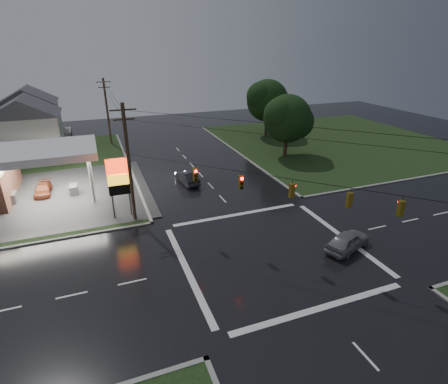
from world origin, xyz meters
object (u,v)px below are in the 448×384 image
object	(u,v)px
house_near	(27,126)
house_far	(29,112)
utility_pole_nw	(129,163)
car_crossing	(348,241)
tree_ne_far	(268,101)
car_north	(187,178)
tree_ne_near	(288,119)
pylon_sign	(119,178)
car_pump	(43,190)
utility_pole_n	(107,111)

from	to	relation	value
house_near	house_far	xyz separation A→B (m)	(-1.00, 12.00, 0.00)
utility_pole_nw	car_crossing	world-z (taller)	utility_pole_nw
tree_ne_far	car_north	distance (m)	26.64
tree_ne_near	car_crossing	xyz separation A→B (m)	(-8.10, -23.88, -4.79)
house_near	car_north	xyz separation A→B (m)	(18.60, -19.33, -3.68)
car_north	car_crossing	bearing A→B (deg)	107.71
house_near	house_far	distance (m)	12.04
pylon_sign	utility_pole_nw	world-z (taller)	utility_pole_nw
house_near	car_crossing	xyz separation A→B (m)	(26.99, -37.88, -3.63)
car_pump	car_crossing	bearing A→B (deg)	-39.25
pylon_sign	utility_pole_n	xyz separation A→B (m)	(1.00, 27.50, 1.46)
tree_ne_near	car_crossing	distance (m)	25.66
utility_pole_nw	utility_pole_n	world-z (taller)	utility_pole_nw
tree_ne_far	tree_ne_near	bearing A→B (deg)	-104.07
house_far	utility_pole_n	bearing A→B (deg)	-38.77
tree_ne_near	car_pump	world-z (taller)	tree_ne_near
utility_pole_nw	tree_ne_near	size ratio (longest dim) A/B	1.22
house_near	utility_pole_n	bearing A→B (deg)	9.91
tree_ne_near	car_pump	bearing A→B (deg)	-175.09
house_far	tree_ne_far	bearing A→B (deg)	-19.71
house_far	car_crossing	bearing A→B (deg)	-60.70
tree_ne_near	tree_ne_far	world-z (taller)	tree_ne_far
utility_pole_nw	car_crossing	xyz separation A→B (m)	(15.54, -11.38, -4.95)
utility_pole_nw	car_north	world-z (taller)	utility_pole_nw
house_far	tree_ne_near	distance (m)	44.50
tree_ne_far	house_far	bearing A→B (deg)	160.29
utility_pole_nw	car_pump	world-z (taller)	utility_pole_nw
tree_ne_far	car_pump	bearing A→B (deg)	-157.31
house_far	tree_ne_far	distance (m)	41.57
utility_pole_nw	tree_ne_far	size ratio (longest dim) A/B	1.12
pylon_sign	house_far	world-z (taller)	house_far
pylon_sign	house_near	distance (m)	27.56
pylon_sign	car_pump	size ratio (longest dim) A/B	1.49
house_far	car_north	world-z (taller)	house_far
house_far	car_north	size ratio (longest dim) A/B	2.50
tree_ne_far	utility_pole_nw	bearing A→B (deg)	-137.41
house_near	utility_pole_nw	bearing A→B (deg)	-66.63
pylon_sign	car_pump	distance (m)	12.12
tree_ne_near	tree_ne_far	size ratio (longest dim) A/B	0.92
house_far	car_crossing	size ratio (longest dim) A/B	2.43
car_crossing	tree_ne_near	bearing A→B (deg)	-39.87
house_near	tree_ne_far	world-z (taller)	tree_ne_far
utility_pole_n	car_north	world-z (taller)	utility_pole_n
car_north	car_crossing	xyz separation A→B (m)	(8.39, -18.56, 0.05)
house_near	tree_ne_near	size ratio (longest dim) A/B	1.23
house_near	car_crossing	size ratio (longest dim) A/B	2.43
car_pump	car_north	bearing A→B (deg)	-7.33
house_near	tree_ne_far	distance (m)	38.19
utility_pole_nw	car_pump	xyz separation A→B (m)	(-8.68, 9.72, -5.14)
house_far	house_near	bearing A→B (deg)	-85.24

